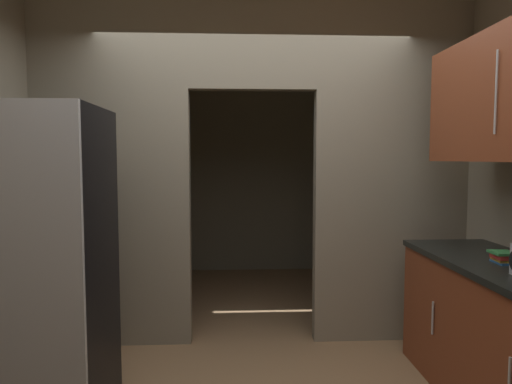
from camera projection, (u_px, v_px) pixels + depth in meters
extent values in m
cube|color=gray|center=(112.00, 175.00, 3.64)|extent=(1.24, 0.12, 2.79)
cube|color=gray|center=(390.00, 174.00, 3.75)|extent=(1.27, 0.12, 2.79)
cube|color=gray|center=(253.00, 45.00, 3.62)|extent=(1.02, 0.12, 0.71)
cube|color=gray|center=(246.00, 168.00, 6.16)|extent=(3.53, 0.10, 2.79)
cube|color=gray|center=(89.00, 171.00, 4.85)|extent=(0.10, 2.47, 2.79)
cube|color=gray|center=(404.00, 170.00, 5.01)|extent=(0.10, 2.47, 2.79)
cube|color=black|center=(31.00, 264.00, 2.64)|extent=(0.85, 0.69, 1.82)
cylinder|color=#B7BABC|center=(509.00, 380.00, 2.15)|extent=(0.01, 0.01, 0.22)
cylinder|color=#B7BABC|center=(433.00, 318.00, 2.98)|extent=(0.01, 0.01, 0.22)
cylinder|color=#B7BABC|center=(496.00, 92.00, 2.47)|extent=(0.01, 0.01, 0.46)
cube|color=#2D609E|center=(504.00, 262.00, 2.70)|extent=(0.10, 0.14, 0.01)
cube|color=gold|center=(503.00, 260.00, 2.70)|extent=(0.11, 0.14, 0.02)
cube|color=red|center=(503.00, 256.00, 2.69)|extent=(0.10, 0.12, 0.03)
cube|color=#388C47|center=(503.00, 253.00, 2.69)|extent=(0.13, 0.14, 0.02)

